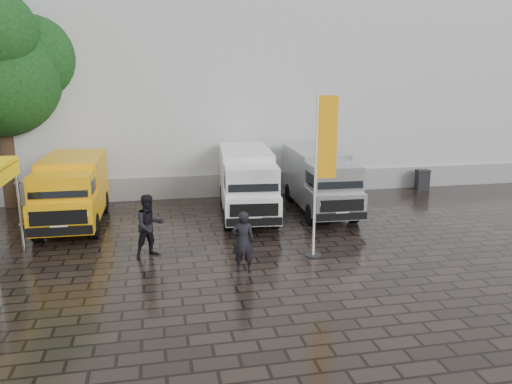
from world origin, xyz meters
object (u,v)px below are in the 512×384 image
at_px(flagpole, 322,165).
at_px(person_front, 243,242).
at_px(van_yellow, 72,193).
at_px(wheelie_bin, 422,180).
at_px(person_tent, 150,226).
at_px(van_silver, 320,182).
at_px(van_white, 247,184).

xyz_separation_m(flagpole, person_front, (-2.48, -0.79, -1.92)).
relative_size(van_yellow, wheelie_bin, 5.40).
bearing_deg(van_yellow, person_tent, -53.66).
bearing_deg(van_silver, flagpole, -106.26).
distance_m(van_yellow, van_white, 6.44).
bearing_deg(person_tent, van_white, 21.84).
xyz_separation_m(wheelie_bin, person_tent, (-12.69, -6.54, 0.47)).
distance_m(van_white, person_tent, 5.40).
bearing_deg(van_white, van_silver, 5.73).
relative_size(van_silver, flagpole, 1.11).
bearing_deg(wheelie_bin, flagpole, -126.26).
relative_size(van_yellow, van_silver, 0.95).
distance_m(flagpole, person_tent, 5.43).
relative_size(flagpole, person_tent, 2.61).
bearing_deg(wheelie_bin, van_silver, -147.27).
bearing_deg(van_silver, person_tent, -147.25).
relative_size(person_front, person_tent, 0.91).
xyz_separation_m(van_yellow, van_white, (6.44, 0.10, 0.03)).
relative_size(flagpole, person_front, 2.87).
distance_m(van_yellow, person_front, 7.69).
relative_size(flagpole, wheelie_bin, 5.11).
relative_size(van_white, person_front, 3.30).
height_order(van_yellow, person_front, van_yellow).
bearing_deg(wheelie_bin, person_front, -131.39).
xyz_separation_m(van_yellow, person_tent, (2.74, -3.83, -0.26)).
height_order(van_white, person_tent, van_white).
height_order(van_silver, wheelie_bin, van_silver).
distance_m(flagpole, wheelie_bin, 10.98).
relative_size(van_yellow, person_front, 3.03).
relative_size(van_silver, wheelie_bin, 5.67).
bearing_deg(van_silver, person_front, -123.72).
bearing_deg(person_tent, van_yellow, 100.73).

